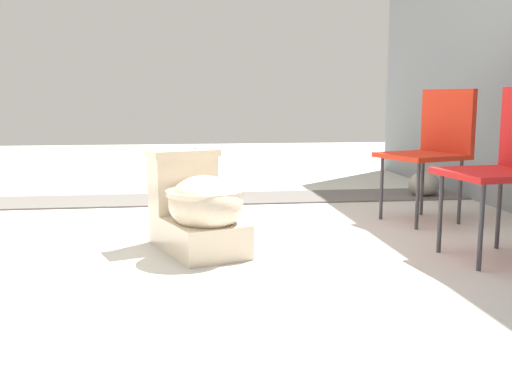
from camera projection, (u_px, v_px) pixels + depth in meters
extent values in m
plane|color=beige|center=(159.00, 239.00, 3.35)|extent=(14.00, 14.00, 0.00)
cube|color=#605B56|center=(228.00, 198.00, 4.67)|extent=(0.56, 8.00, 0.01)
cube|color=beige|center=(198.00, 234.00, 3.08)|extent=(0.68, 0.52, 0.17)
ellipsoid|color=beige|center=(205.00, 204.00, 2.96)|extent=(0.54, 0.49, 0.28)
cylinder|color=beige|center=(205.00, 193.00, 2.96)|extent=(0.50, 0.50, 0.03)
cube|color=beige|center=(183.00, 184.00, 3.23)|extent=(0.29, 0.38, 0.30)
cube|color=beige|center=(182.00, 153.00, 3.20)|extent=(0.32, 0.41, 0.04)
cylinder|color=silver|center=(196.00, 148.00, 3.23)|extent=(0.02, 0.02, 0.01)
cube|color=red|center=(422.00, 156.00, 3.75)|extent=(0.56, 0.56, 0.03)
cube|color=red|center=(447.00, 121.00, 3.81)|extent=(0.43, 0.18, 0.40)
cylinder|color=#38383D|center=(418.00, 196.00, 3.56)|extent=(0.02, 0.02, 0.40)
cylinder|color=#38383D|center=(382.00, 188.00, 3.86)|extent=(0.02, 0.02, 0.40)
cylinder|color=#38383D|center=(460.00, 192.00, 3.71)|extent=(0.02, 0.02, 0.40)
cylinder|color=#38383D|center=(422.00, 185.00, 4.01)|extent=(0.02, 0.02, 0.40)
cube|color=red|center=(493.00, 174.00, 2.87)|extent=(0.49, 0.49, 0.03)
cylinder|color=#38383D|center=(481.00, 227.00, 2.70)|extent=(0.02, 0.02, 0.40)
cylinder|color=#38383D|center=(440.00, 213.00, 3.02)|extent=(0.02, 0.02, 0.40)
cylinder|color=#38383D|center=(499.00, 210.00, 3.10)|extent=(0.02, 0.02, 0.40)
ellipsoid|color=gray|center=(424.00, 184.00, 4.79)|extent=(0.40, 0.37, 0.20)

